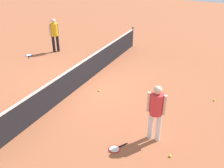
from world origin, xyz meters
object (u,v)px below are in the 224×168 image
object	(u,v)px
tennis_racket_near_player	(115,148)
tennis_ball_by_net	(214,100)
player_near_side	(156,109)
tennis_racket_far_player	(29,55)
player_far_side	(55,33)
tennis_ball_baseline	(99,91)
tennis_ball_midcourt	(170,156)

from	to	relation	value
tennis_racket_near_player	tennis_ball_by_net	world-z (taller)	tennis_ball_by_net
player_near_side	tennis_racket_far_player	xyz separation A→B (m)	(3.23, 7.62, -1.00)
player_far_side	tennis_ball_by_net	bearing A→B (deg)	-99.80
tennis_racket_far_player	tennis_ball_baseline	distance (m)	5.16
player_near_side	tennis_ball_baseline	world-z (taller)	player_near_side
player_near_side	tennis_ball_by_net	xyz separation A→B (m)	(2.92, -1.25, -0.98)
player_near_side	player_far_side	world-z (taller)	same
player_far_side	tennis_racket_far_player	distance (m)	1.71
player_near_side	tennis_racket_near_player	size ratio (longest dim) A/B	2.89
tennis_ball_by_net	tennis_ball_midcourt	bearing A→B (deg)	169.65
player_far_side	tennis_racket_near_player	bearing A→B (deg)	-130.95
player_near_side	tennis_ball_by_net	distance (m)	3.32
tennis_ball_midcourt	player_near_side	bearing A→B (deg)	51.57
player_near_side	tennis_ball_midcourt	bearing A→B (deg)	-128.43
tennis_racket_far_player	tennis_ball_by_net	size ratio (longest dim) A/B	8.40
tennis_ball_midcourt	tennis_racket_near_player	bearing A→B (deg)	104.91
tennis_racket_near_player	tennis_ball_midcourt	xyz separation A→B (m)	(0.37, -1.40, 0.02)
player_far_side	tennis_racket_far_player	world-z (taller)	player_far_side
tennis_ball_baseline	player_far_side	bearing A→B (deg)	56.73
tennis_racket_near_player	tennis_ball_midcourt	size ratio (longest dim) A/B	8.90
player_near_side	tennis_racket_near_player	bearing A→B (deg)	138.13
tennis_racket_far_player	tennis_ball_midcourt	bearing A→B (deg)	-114.32
tennis_racket_near_player	tennis_ball_by_net	size ratio (longest dim) A/B	8.90
tennis_racket_far_player	tennis_ball_by_net	world-z (taller)	tennis_ball_by_net
tennis_racket_near_player	tennis_ball_midcourt	bearing A→B (deg)	-75.09
tennis_ball_baseline	tennis_racket_near_player	bearing A→B (deg)	-142.64
player_near_side	tennis_ball_midcourt	world-z (taller)	player_near_side
tennis_racket_far_player	tennis_ball_baseline	size ratio (longest dim) A/B	8.40
tennis_ball_by_net	tennis_ball_baseline	world-z (taller)	same
tennis_racket_far_player	tennis_ball_by_net	xyz separation A→B (m)	(-0.31, -8.87, 0.02)
tennis_ball_midcourt	player_far_side	bearing A→B (deg)	56.91
tennis_racket_near_player	tennis_racket_far_player	distance (m)	7.97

